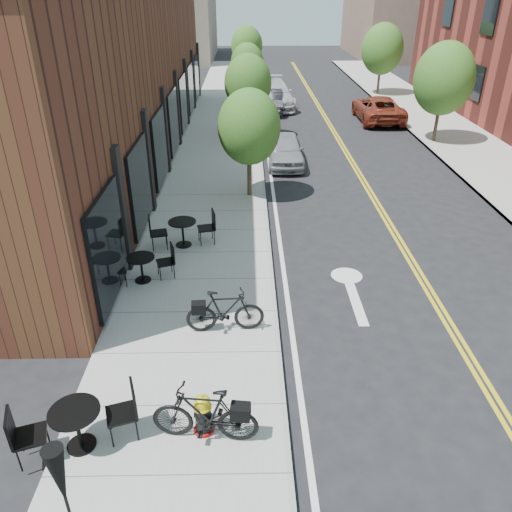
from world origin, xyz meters
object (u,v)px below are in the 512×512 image
object	(u,v)px
bistro_set_c	(183,230)
parked_car_b	(271,101)
fire_hydrant	(203,414)
bicycle_left	(205,415)
bistro_set_a	(77,423)
parked_car_far	(378,108)
bistro_set_b	(141,265)
bicycle_right	(225,311)
parked_car_c	(273,94)
parked_car_a	(285,150)
patio_umbrella	(62,486)

from	to	relation	value
bistro_set_c	parked_car_b	distance (m)	18.30
fire_hydrant	bicycle_left	size ratio (longest dim) A/B	0.45
bistro_set_a	parked_car_far	distance (m)	25.22
fire_hydrant	parked_car_far	distance (m)	24.18
fire_hydrant	bistro_set_c	size ratio (longest dim) A/B	0.42
bistro_set_b	parked_car_b	world-z (taller)	parked_car_b
bicycle_right	parked_car_c	world-z (taller)	parked_car_c
fire_hydrant	bistro_set_c	xyz separation A→B (m)	(-1.12, 7.06, 0.12)
bistro_set_a	bistro_set_c	xyz separation A→B (m)	(0.94, 7.34, -0.01)
bistro_set_b	parked_car_c	xyz separation A→B (m)	(4.47, 21.44, 0.24)
bicycle_right	bistro_set_a	size ratio (longest dim) A/B	0.88
bistro_set_c	parked_car_far	size ratio (longest dim) A/B	0.38
bicycle_left	bistro_set_a	size ratio (longest dim) A/B	0.92
bicycle_right	bistro_set_a	world-z (taller)	bistro_set_a
bistro_set_b	parked_car_a	world-z (taller)	parked_car_a
bistro_set_c	parked_car_c	distance (m)	19.78
parked_car_a	bistro_set_b	bearing A→B (deg)	-113.46
bistro_set_c	patio_umbrella	xyz separation A→B (m)	(-0.34, -9.32, 1.09)
bistro_set_c	parked_car_a	size ratio (longest dim) A/B	0.51
patio_umbrella	parked_car_a	bearing A→B (deg)	77.16
bicycle_right	parked_car_c	size ratio (longest dim) A/B	0.31
parked_car_c	patio_umbrella	bearing A→B (deg)	-102.70
bistro_set_b	patio_umbrella	xyz separation A→B (m)	(0.51, -7.32, 1.15)
parked_car_b	parked_car_c	distance (m)	1.48
bistro_set_b	bistro_set_c	xyz separation A→B (m)	(0.85, 2.00, 0.05)
bistro_set_c	patio_umbrella	distance (m)	9.39
parked_car_a	parked_car_c	distance (m)	11.54
bicycle_left	bicycle_right	world-z (taller)	bicycle_left
bistro_set_a	parked_car_c	distance (m)	27.17
parked_car_a	parked_car_b	size ratio (longest dim) A/B	0.97
bicycle_right	bistro_set_b	world-z (taller)	bicycle_right
bistro_set_c	bistro_set_b	bearing A→B (deg)	-126.09
bicycle_left	bistro_set_c	xyz separation A→B (m)	(-1.16, 7.21, -0.04)
parked_car_b	bicycle_left	bearing A→B (deg)	-93.66
fire_hydrant	bistro_set_b	world-z (taller)	bistro_set_b
patio_umbrella	bistro_set_c	bearing A→B (deg)	87.90
fire_hydrant	patio_umbrella	bearing A→B (deg)	-114.27
parked_car_far	bistro_set_b	bearing A→B (deg)	60.22
parked_car_b	parked_car_far	world-z (taller)	parked_car_far
fire_hydrant	patio_umbrella	size ratio (longest dim) A/B	0.37
bicycle_left	bistro_set_a	distance (m)	2.10
bicycle_left	parked_car_a	size ratio (longest dim) A/B	0.48
bicycle_left	parked_car_b	world-z (taller)	parked_car_b
fire_hydrant	parked_car_c	distance (m)	26.62
bistro_set_a	parked_car_c	xyz separation A→B (m)	(4.55, 26.79, 0.17)
bicycle_right	patio_umbrella	bearing A→B (deg)	157.74
fire_hydrant	bistro_set_a	size ratio (longest dim) A/B	0.41
bistro_set_b	bistro_set_a	bearing A→B (deg)	-109.59
parked_car_c	parked_car_b	bearing A→B (deg)	-103.22
patio_umbrella	bicycle_left	bearing A→B (deg)	54.37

